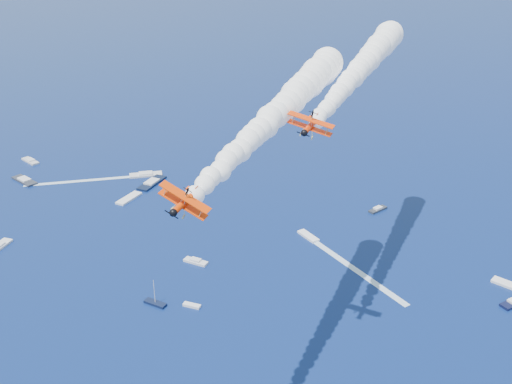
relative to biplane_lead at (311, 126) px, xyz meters
name	(u,v)px	position (x,y,z in m)	size (l,w,h in m)	color
biplane_lead	(311,126)	(0.00, 0.00, 0.00)	(7.92, 8.88, 5.35)	#FF3905
biplane_trail	(185,202)	(-30.12, -19.59, -0.91)	(7.07, 7.93, 4.78)	#F43D05
smoke_trail_lead	(360,69)	(24.81, 23.54, 2.64)	(52.52, 50.20, 12.53)	white
smoke_trail_trail	(276,114)	(-5.24, 3.88, 1.73)	(52.65, 50.07, 12.53)	white
spectator_boats	(84,235)	(-36.37, 76.96, -55.41)	(214.73, 182.13, 0.70)	silver
boat_wakes	(198,220)	(-0.68, 72.85, -55.73)	(86.73, 116.17, 0.04)	white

